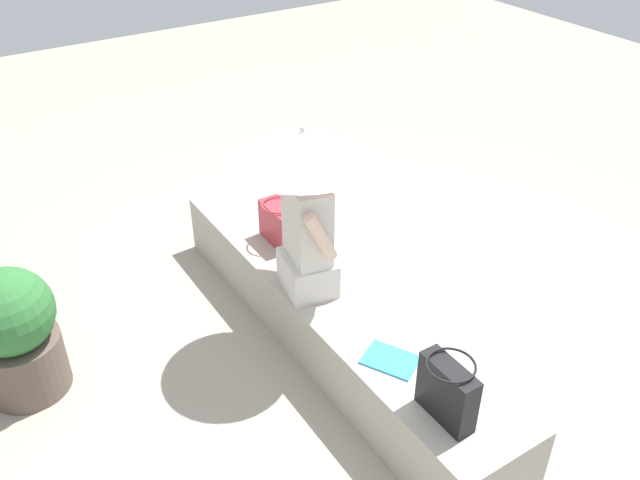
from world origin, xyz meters
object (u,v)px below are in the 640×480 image
object	(u,v)px
parasol	(303,146)
handbag_black	(279,223)
magazine	(391,360)
tote_bag_canvas	(447,391)
planter_near	(15,332)
person_seated	(307,233)

from	to	relation	value
parasol	handbag_black	distance (m)	0.93
handbag_black	magazine	size ratio (longest dim) A/B	1.10
parasol	tote_bag_canvas	xyz separation A→B (m)	(-1.25, -0.01, -0.75)
planter_near	magazine	bearing A→B (deg)	-129.07
person_seated	handbag_black	world-z (taller)	person_seated
person_seated	tote_bag_canvas	distance (m)	1.23
magazine	planter_near	world-z (taller)	planter_near
handbag_black	tote_bag_canvas	xyz separation A→B (m)	(-1.74, 0.10, 0.03)
parasol	planter_near	size ratio (longest dim) A/B	1.28
person_seated	magazine	distance (m)	0.86
handbag_black	magazine	bearing A→B (deg)	176.39
person_seated	parasol	distance (m)	0.53
tote_bag_canvas	parasol	bearing A→B (deg)	0.52
person_seated	handbag_black	size ratio (longest dim) A/B	2.91
magazine	handbag_black	bearing A→B (deg)	-32.15
handbag_black	planter_near	bearing A→B (deg)	89.93
handbag_black	tote_bag_canvas	bearing A→B (deg)	176.80
parasol	handbag_black	xyz separation A→B (m)	(0.49, -0.11, -0.78)
magazine	planter_near	bearing A→B (deg)	22.38
person_seated	handbag_black	bearing A→B (deg)	-11.86
handbag_black	planter_near	world-z (taller)	planter_near
tote_bag_canvas	magazine	bearing A→B (deg)	-1.98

